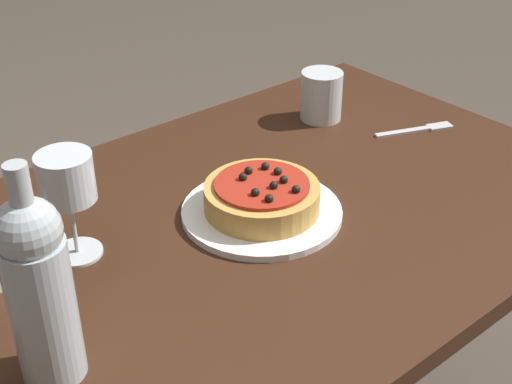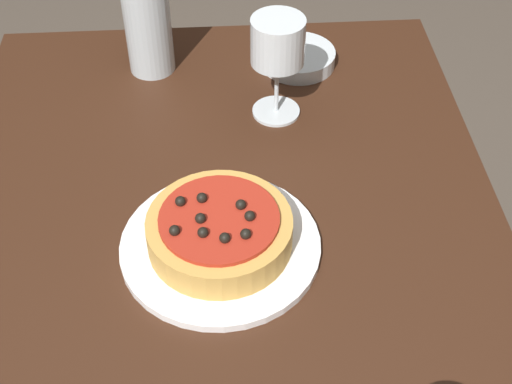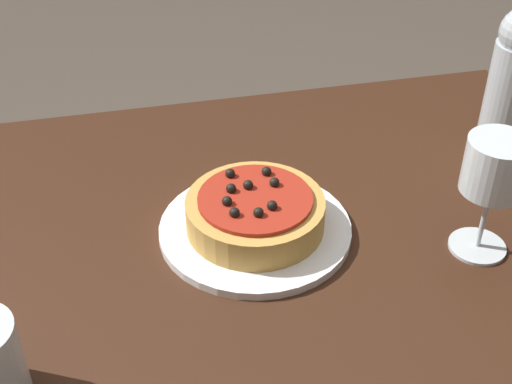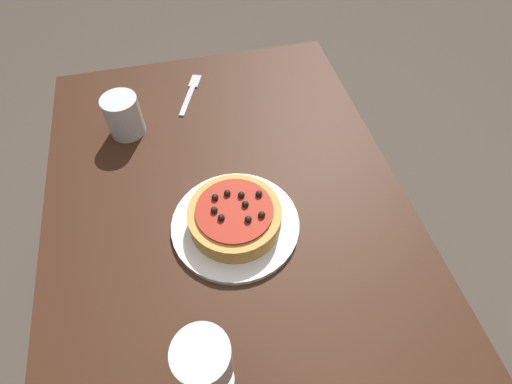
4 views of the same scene
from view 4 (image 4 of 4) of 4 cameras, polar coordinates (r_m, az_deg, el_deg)
name	(u,v)px [view 4 (image 4 of 4)]	position (r m, az deg, el deg)	size (l,w,h in m)	color
ground_plane	(240,325)	(1.49, -2.25, -18.47)	(14.00, 14.00, 0.00)	#4C4238
dining_table	(232,239)	(0.94, -3.42, -6.71)	(1.16, 0.78, 0.70)	#381E11
dinner_plate	(235,224)	(0.84, -2.96, -4.65)	(0.27, 0.27, 0.01)	white
pizza	(235,216)	(0.81, -3.05, -3.50)	(0.19, 0.19, 0.06)	gold
wine_glass	(203,361)	(0.61, -7.53, -22.83)	(0.08, 0.08, 0.17)	silver
water_cup	(124,116)	(1.03, -18.40, 10.29)	(0.09, 0.09, 0.10)	silver
fork	(191,92)	(1.14, -9.30, 13.91)	(0.16, 0.08, 0.00)	silver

